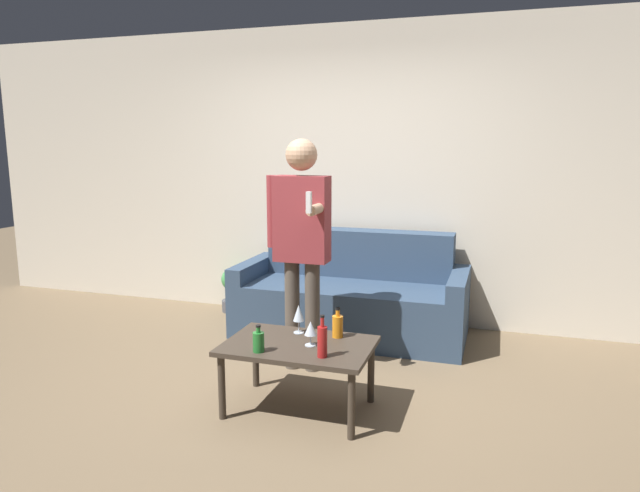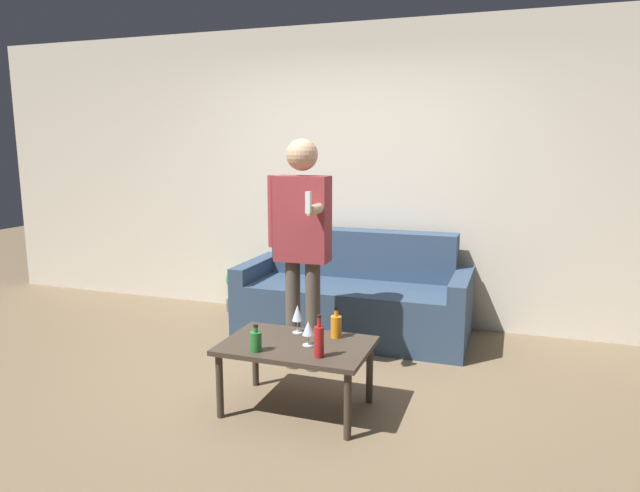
{
  "view_description": "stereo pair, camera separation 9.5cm",
  "coord_description": "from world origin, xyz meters",
  "px_view_note": "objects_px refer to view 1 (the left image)",
  "views": [
    {
      "loc": [
        1.33,
        -3.2,
        1.64
      ],
      "look_at": [
        0.16,
        0.45,
        0.95
      ],
      "focal_mm": 32.0,
      "sensor_mm": 36.0,
      "label": 1
    },
    {
      "loc": [
        1.42,
        -3.17,
        1.64
      ],
      "look_at": [
        0.16,
        0.45,
        0.95
      ],
      "focal_mm": 32.0,
      "sensor_mm": 36.0,
      "label": 2
    }
  ],
  "objects_px": {
    "couch": "(352,298)",
    "person_standing_front": "(301,235)",
    "bottle_orange": "(259,341)",
    "coffee_table": "(299,351)"
  },
  "relations": [
    {
      "from": "couch",
      "to": "bottle_orange",
      "type": "relative_size",
      "value": 11.96
    },
    {
      "from": "coffee_table",
      "to": "person_standing_front",
      "type": "xyz_separation_m",
      "value": [
        -0.21,
        0.63,
        0.62
      ]
    },
    {
      "from": "coffee_table",
      "to": "bottle_orange",
      "type": "distance_m",
      "value": 0.29
    },
    {
      "from": "bottle_orange",
      "to": "person_standing_front",
      "type": "height_order",
      "value": "person_standing_front"
    },
    {
      "from": "coffee_table",
      "to": "couch",
      "type": "bearing_deg",
      "value": 92.23
    },
    {
      "from": "bottle_orange",
      "to": "person_standing_front",
      "type": "distance_m",
      "value": 0.98
    },
    {
      "from": "couch",
      "to": "person_standing_front",
      "type": "relative_size",
      "value": 1.17
    },
    {
      "from": "couch",
      "to": "coffee_table",
      "type": "relative_size",
      "value": 2.16
    },
    {
      "from": "couch",
      "to": "person_standing_front",
      "type": "bearing_deg",
      "value": -99.31
    },
    {
      "from": "couch",
      "to": "coffee_table",
      "type": "distance_m",
      "value": 1.53
    }
  ]
}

